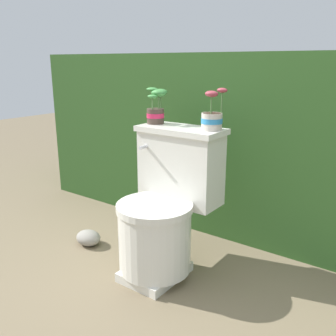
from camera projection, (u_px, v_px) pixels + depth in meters
name	position (u px, v px, depth m)	size (l,w,h in m)	color
ground_plane	(158.00, 271.00, 2.11)	(12.00, 12.00, 0.00)	#75664C
hedge_backdrop	(246.00, 137.00, 2.79)	(3.13, 1.03, 1.19)	#284C1E
toilet	(165.00, 209.00, 2.03)	(0.48, 0.56, 0.79)	silver
potted_plant_left	(156.00, 108.00, 2.12)	(0.13, 0.12, 0.20)	#47382D
potted_plant_midleft	(212.00, 118.00, 1.92)	(0.13, 0.11, 0.22)	beige
garden_stone	(88.00, 238.00, 2.40)	(0.17, 0.14, 0.09)	gray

